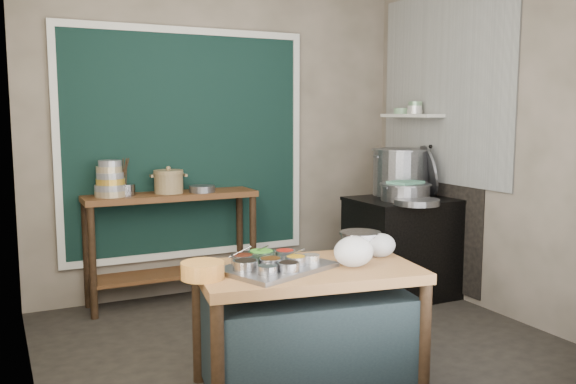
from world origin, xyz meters
name	(u,v)px	position (x,y,z in m)	size (l,w,h in m)	color
floor	(297,341)	(0.00, 0.00, -0.01)	(3.50, 3.00, 0.02)	#2C2822
back_wall	(222,138)	(0.00, 1.51, 1.40)	(3.50, 0.02, 2.80)	gray
left_wall	(20,153)	(-1.76, 0.00, 1.40)	(0.02, 3.00, 2.80)	gray
right_wall	(489,141)	(1.76, 0.00, 1.40)	(0.02, 3.00, 2.80)	gray
curtain_panel	(186,144)	(-0.35, 1.47, 1.35)	(2.10, 0.02, 1.90)	black
curtain_frame	(187,144)	(-0.35, 1.46, 1.35)	(2.22, 0.03, 2.02)	beige
tile_panel	(443,87)	(1.74, 0.55, 1.85)	(0.02, 1.70, 1.70)	#B2B2AA
soot_patch	(432,214)	(1.74, 0.65, 0.70)	(0.01, 1.30, 1.30)	black
wall_shelf	(412,116)	(1.63, 0.85, 1.60)	(0.22, 0.70, 0.03)	beige
prep_table	(307,330)	(-0.31, -0.75, 0.38)	(1.25, 0.72, 0.75)	olive
back_counter	(172,248)	(-0.55, 1.28, 0.47)	(1.45, 0.40, 0.95)	#563618
stove_block	(404,249)	(1.35, 0.55, 0.42)	(0.90, 0.68, 0.85)	black
stove_top	(405,200)	(1.35, 0.55, 0.86)	(0.92, 0.69, 0.03)	black
condiment_tray	(277,267)	(-0.50, -0.73, 0.76)	(0.60, 0.43, 0.03)	gray
condiment_bowls	(270,261)	(-0.54, -0.72, 0.80)	(0.52, 0.41, 0.06)	gray
yellow_basin	(203,270)	(-0.93, -0.73, 0.79)	(0.23, 0.23, 0.09)	orange
saucepan	(360,243)	(0.12, -0.62, 0.82)	(0.26, 0.26, 0.14)	gray
plastic_bag_a	(354,252)	(-0.07, -0.86, 0.84)	(0.24, 0.20, 0.18)	white
plastic_bag_b	(380,245)	(0.20, -0.73, 0.82)	(0.19, 0.16, 0.15)	white
bowl_stack	(110,181)	(-1.04, 1.29, 1.08)	(0.26, 0.26, 0.30)	tan
utensil_cup	(125,190)	(-0.93, 1.28, 1.00)	(0.16, 0.16, 0.10)	gray
ceramic_crock	(169,183)	(-0.57, 1.28, 1.04)	(0.26, 0.26, 0.18)	olive
wide_bowl	(202,189)	(-0.29, 1.23, 0.98)	(0.22, 0.22, 0.06)	gray
stock_pot	(401,172)	(1.44, 0.75, 1.09)	(0.54, 0.54, 0.42)	gray
pot_lid	(428,171)	(1.63, 0.60, 1.11)	(0.47, 0.47, 0.02)	gray
steamer	(405,192)	(1.27, 0.45, 0.95)	(0.45, 0.45, 0.15)	gray
green_cloth	(406,182)	(1.27, 0.45, 1.04)	(0.27, 0.21, 0.02)	#55946D
shallow_pan	(417,202)	(1.20, 0.19, 0.90)	(0.37, 0.37, 0.05)	gray
shelf_bowl_stack	(415,108)	(1.63, 0.81, 1.67)	(0.14, 0.14, 0.11)	silver
shelf_bowl_green	(402,111)	(1.63, 1.01, 1.64)	(0.15, 0.15, 0.05)	gray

